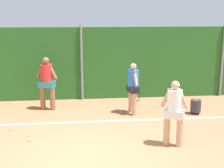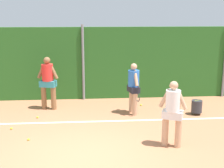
{
  "view_description": "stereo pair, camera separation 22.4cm",
  "coord_description": "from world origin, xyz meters",
  "px_view_note": "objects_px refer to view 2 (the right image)",
  "views": [
    {
      "loc": [
        -0.02,
        -6.93,
        3.43
      ],
      "look_at": [
        0.94,
        2.49,
        1.22
      ],
      "focal_mm": 49.38,
      "sensor_mm": 36.0,
      "label": 1
    },
    {
      "loc": [
        0.2,
        -6.95,
        3.43
      ],
      "look_at": [
        0.94,
        2.49,
        1.22
      ],
      "focal_mm": 49.38,
      "sensor_mm": 36.0,
      "label": 2
    }
  ],
  "objects_px": {
    "tennis_ball_6": "(11,128)",
    "player_foreground_near": "(173,110)",
    "player_backcourt_far": "(48,80)",
    "player_midcourt": "(134,86)",
    "tennis_ball_3": "(141,105)",
    "tennis_ball_4": "(37,117)",
    "tennis_ball_9": "(28,139)",
    "ball_hopper": "(197,106)"
  },
  "relations": [
    {
      "from": "player_foreground_near",
      "to": "player_midcourt",
      "type": "xyz_separation_m",
      "value": [
        -0.61,
        2.72,
        0.0
      ]
    },
    {
      "from": "player_backcourt_far",
      "to": "ball_hopper",
      "type": "height_order",
      "value": "player_backcourt_far"
    },
    {
      "from": "player_midcourt",
      "to": "player_backcourt_far",
      "type": "relative_size",
      "value": 0.92
    },
    {
      "from": "tennis_ball_3",
      "to": "tennis_ball_4",
      "type": "height_order",
      "value": "same"
    },
    {
      "from": "player_midcourt",
      "to": "tennis_ball_3",
      "type": "height_order",
      "value": "player_midcourt"
    },
    {
      "from": "player_midcourt",
      "to": "ball_hopper",
      "type": "xyz_separation_m",
      "value": [
        2.15,
        -0.27,
        -0.69
      ]
    },
    {
      "from": "player_midcourt",
      "to": "tennis_ball_9",
      "type": "distance_m",
      "value": 3.93
    },
    {
      "from": "player_foreground_near",
      "to": "ball_hopper",
      "type": "relative_size",
      "value": 3.41
    },
    {
      "from": "player_foreground_near",
      "to": "tennis_ball_3",
      "type": "relative_size",
      "value": 26.48
    },
    {
      "from": "player_backcourt_far",
      "to": "tennis_ball_6",
      "type": "relative_size",
      "value": 28.84
    },
    {
      "from": "tennis_ball_3",
      "to": "player_midcourt",
      "type": "bearing_deg",
      "value": -115.91
    },
    {
      "from": "player_backcourt_far",
      "to": "tennis_ball_9",
      "type": "height_order",
      "value": "player_backcourt_far"
    },
    {
      "from": "tennis_ball_6",
      "to": "tennis_ball_9",
      "type": "height_order",
      "value": "same"
    },
    {
      "from": "tennis_ball_6",
      "to": "ball_hopper",
      "type": "bearing_deg",
      "value": 8.74
    },
    {
      "from": "tennis_ball_6",
      "to": "player_midcourt",
      "type": "bearing_deg",
      "value": 17.2
    },
    {
      "from": "player_backcourt_far",
      "to": "tennis_ball_9",
      "type": "distance_m",
      "value": 3.01
    },
    {
      "from": "player_midcourt",
      "to": "tennis_ball_3",
      "type": "distance_m",
      "value": 1.37
    },
    {
      "from": "ball_hopper",
      "to": "tennis_ball_3",
      "type": "relative_size",
      "value": 7.78
    },
    {
      "from": "tennis_ball_3",
      "to": "tennis_ball_9",
      "type": "bearing_deg",
      "value": -140.88
    },
    {
      "from": "player_foreground_near",
      "to": "player_backcourt_far",
      "type": "distance_m",
      "value": 4.99
    },
    {
      "from": "player_foreground_near",
      "to": "player_midcourt",
      "type": "bearing_deg",
      "value": 126.69
    },
    {
      "from": "player_foreground_near",
      "to": "tennis_ball_6",
      "type": "bearing_deg",
      "value": -174.77
    },
    {
      "from": "tennis_ball_3",
      "to": "tennis_ball_9",
      "type": "height_order",
      "value": "same"
    },
    {
      "from": "player_backcourt_far",
      "to": "player_midcourt",
      "type": "bearing_deg",
      "value": -178.36
    },
    {
      "from": "tennis_ball_4",
      "to": "tennis_ball_9",
      "type": "bearing_deg",
      "value": -88.66
    },
    {
      "from": "ball_hopper",
      "to": "tennis_ball_6",
      "type": "distance_m",
      "value": 6.09
    },
    {
      "from": "tennis_ball_4",
      "to": "ball_hopper",
      "type": "bearing_deg",
      "value": -0.41
    },
    {
      "from": "tennis_ball_4",
      "to": "tennis_ball_9",
      "type": "height_order",
      "value": "same"
    },
    {
      "from": "player_backcourt_far",
      "to": "tennis_ball_3",
      "type": "bearing_deg",
      "value": -162.0
    },
    {
      "from": "player_midcourt",
      "to": "player_backcourt_far",
      "type": "bearing_deg",
      "value": -116.54
    },
    {
      "from": "player_foreground_near",
      "to": "player_midcourt",
      "type": "relative_size",
      "value": 0.99
    },
    {
      "from": "player_foreground_near",
      "to": "tennis_ball_6",
      "type": "relative_size",
      "value": 26.48
    },
    {
      "from": "tennis_ball_4",
      "to": "player_foreground_near",
      "type": "bearing_deg",
      "value": -32.88
    },
    {
      "from": "tennis_ball_6",
      "to": "player_foreground_near",
      "type": "bearing_deg",
      "value": -18.84
    },
    {
      "from": "player_backcourt_far",
      "to": "tennis_ball_3",
      "type": "height_order",
      "value": "player_backcourt_far"
    },
    {
      "from": "tennis_ball_9",
      "to": "player_foreground_near",
      "type": "bearing_deg",
      "value": -9.75
    },
    {
      "from": "player_midcourt",
      "to": "player_backcourt_far",
      "type": "xyz_separation_m",
      "value": [
        -2.97,
        0.75,
        0.08
      ]
    },
    {
      "from": "player_backcourt_far",
      "to": "tennis_ball_9",
      "type": "xyz_separation_m",
      "value": [
        -0.23,
        -2.82,
        -1.04
      ]
    },
    {
      "from": "tennis_ball_3",
      "to": "tennis_ball_6",
      "type": "xyz_separation_m",
      "value": [
        -4.29,
        -2.08,
        0.0
      ]
    },
    {
      "from": "player_backcourt_far",
      "to": "tennis_ball_4",
      "type": "height_order",
      "value": "player_backcourt_far"
    },
    {
      "from": "tennis_ball_3",
      "to": "tennis_ball_4",
      "type": "distance_m",
      "value": 3.83
    },
    {
      "from": "tennis_ball_9",
      "to": "player_midcourt",
      "type": "bearing_deg",
      "value": 32.89
    }
  ]
}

